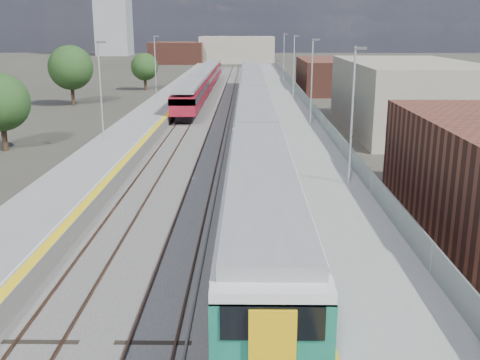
{
  "coord_description": "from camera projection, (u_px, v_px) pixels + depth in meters",
  "views": [
    {
      "loc": [
        0.9,
        -8.45,
        9.5
      ],
      "look_at": [
        0.55,
        18.25,
        2.2
      ],
      "focal_mm": 42.0,
      "sensor_mm": 36.0,
      "label": 1
    }
  ],
  "objects": [
    {
      "name": "tree_c",
      "position": [
        145.0,
        67.0,
        86.32
      ],
      "size": [
        4.19,
        4.19,
        5.68
      ],
      "color": "#382619",
      "rests_on": "ground"
    },
    {
      "name": "platform_left",
      "position": [
        156.0,
        112.0,
        61.28
      ],
      "size": [
        4.3,
        155.0,
        8.52
      ],
      "color": "slate",
      "rests_on": "ground"
    },
    {
      "name": "tracks",
      "position": [
        225.0,
        114.0,
        62.92
      ],
      "size": [
        8.96,
        160.0,
        0.17
      ],
      "color": "#4C3323",
      "rests_on": "ground"
    },
    {
      "name": "green_train",
      "position": [
        254.0,
        104.0,
        53.93
      ],
      "size": [
        3.05,
        84.78,
        3.36
      ],
      "color": "black",
      "rests_on": "ground"
    },
    {
      "name": "red_train",
      "position": [
        203.0,
        81.0,
        81.01
      ],
      "size": [
        2.7,
        54.72,
        3.4
      ],
      "color": "black",
      "rests_on": "ground"
    },
    {
      "name": "platform_right",
      "position": [
        288.0,
        112.0,
        61.09
      ],
      "size": [
        4.7,
        155.0,
        8.52
      ],
      "color": "slate",
      "rests_on": "ground"
    },
    {
      "name": "ballast_bed",
      "position": [
        219.0,
        117.0,
        61.33
      ],
      "size": [
        10.5,
        155.0,
        0.06
      ],
      "primitive_type": "cube",
      "color": "#565451",
      "rests_on": "ground"
    },
    {
      "name": "tree_d",
      "position": [
        392.0,
        72.0,
        74.93
      ],
      "size": [
        4.31,
        4.31,
        5.85
      ],
      "color": "#382619",
      "rests_on": "ground"
    },
    {
      "name": "tree_b",
      "position": [
        71.0,
        68.0,
        69.12
      ],
      "size": [
        5.46,
        5.46,
        7.4
      ],
      "color": "#382619",
      "rests_on": "ground"
    },
    {
      "name": "tree_a",
      "position": [
        0.0,
        102.0,
        43.52
      ],
      "size": [
        4.51,
        4.51,
        6.12
      ],
      "color": "#382619",
      "rests_on": "ground"
    },
    {
      "name": "ground",
      "position": [
        239.0,
        121.0,
        58.89
      ],
      "size": [
        320.0,
        320.0,
        0.0
      ],
      "primitive_type": "plane",
      "color": "#47443A",
      "rests_on": "ground"
    },
    {
      "name": "buildings",
      "position": [
        173.0,
        22.0,
        141.76
      ],
      "size": [
        72.0,
        185.5,
        40.0
      ],
      "color": "brown",
      "rests_on": "ground"
    }
  ]
}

